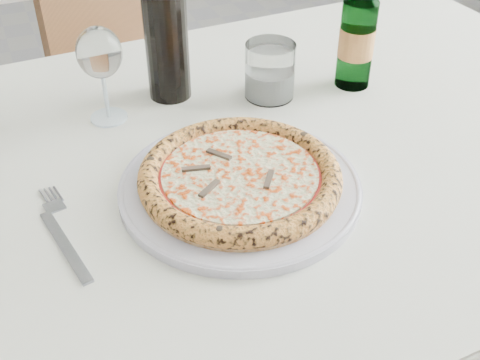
{
  "coord_description": "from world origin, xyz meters",
  "views": [
    {
      "loc": [
        -0.17,
        -0.61,
        1.28
      ],
      "look_at": [
        0.1,
        0.0,
        0.78
      ],
      "focal_mm": 45.0,
      "sensor_mm": 36.0,
      "label": 1
    }
  ],
  "objects": [
    {
      "name": "dining_table",
      "position": [
        0.1,
        0.1,
        0.67
      ],
      "size": [
        1.57,
        0.96,
        0.76
      ],
      "color": "brown",
      "rests_on": "floor"
    },
    {
      "name": "chair_far",
      "position": [
        0.14,
        0.86,
        0.53
      ],
      "size": [
        0.48,
        0.48,
        0.93
      ],
      "color": "brown",
      "rests_on": "floor"
    },
    {
      "name": "plate",
      "position": [
        0.1,
        0.0,
        0.76
      ],
      "size": [
        0.34,
        0.34,
        0.02
      ],
      "color": "silver",
      "rests_on": "dining_table"
    },
    {
      "name": "pizza",
      "position": [
        0.1,
        0.0,
        0.78
      ],
      "size": [
        0.28,
        0.28,
        0.03
      ],
      "color": "tan",
      "rests_on": "plate"
    },
    {
      "name": "fork",
      "position": [
        -0.15,
        0.01,
        0.76
      ],
      "size": [
        0.04,
        0.22,
        0.0
      ],
      "color": "gray",
      "rests_on": "dining_table"
    },
    {
      "name": "wine_glass",
      "position": [
        -0.03,
        0.27,
        0.87
      ],
      "size": [
        0.07,
        0.07,
        0.16
      ],
      "color": "silver",
      "rests_on": "dining_table"
    },
    {
      "name": "tumbler",
      "position": [
        0.25,
        0.23,
        0.8
      ],
      "size": [
        0.09,
        0.09,
        0.1
      ],
      "color": "silver",
      "rests_on": "dining_table"
    },
    {
      "name": "beer_bottle",
      "position": [
        0.41,
        0.21,
        0.85
      ],
      "size": [
        0.06,
        0.06,
        0.24
      ],
      "color": "#296132",
      "rests_on": "dining_table"
    },
    {
      "name": "wine_bottle",
      "position": [
        0.09,
        0.31,
        0.89
      ],
      "size": [
        0.07,
        0.07,
        0.3
      ],
      "color": "black",
      "rests_on": "dining_table"
    }
  ]
}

